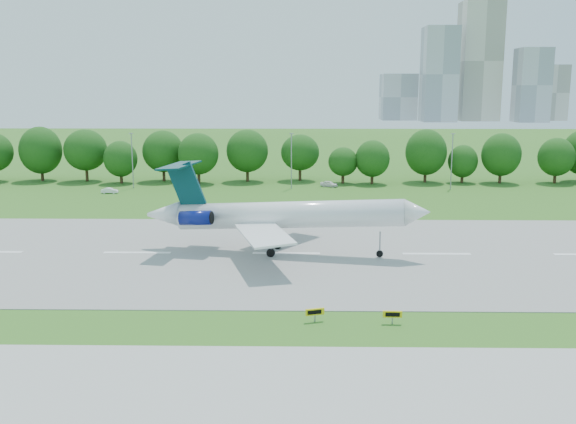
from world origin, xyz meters
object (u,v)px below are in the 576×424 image
object	(u,v)px
service_vehicle_a	(110,191)
service_vehicle_b	(329,184)
airliner	(275,214)
taxi_sign_left	(315,312)

from	to	relation	value
service_vehicle_a	service_vehicle_b	distance (m)	47.72
airliner	taxi_sign_left	bearing A→B (deg)	-69.84
airliner	service_vehicle_b	xyz separation A→B (m)	(9.98, 59.44, -4.69)
service_vehicle_a	service_vehicle_b	bearing A→B (deg)	-78.37
service_vehicle_b	taxi_sign_left	bearing A→B (deg)	-156.93
taxi_sign_left	service_vehicle_b	bearing A→B (deg)	69.63
taxi_sign_left	service_vehicle_b	distance (m)	85.24
service_vehicle_b	airliner	bearing A→B (deg)	-162.92
taxi_sign_left	service_vehicle_a	xyz separation A→B (m)	(-41.43, 75.23, -0.38)
service_vehicle_a	service_vehicle_b	size ratio (longest dim) A/B	0.87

